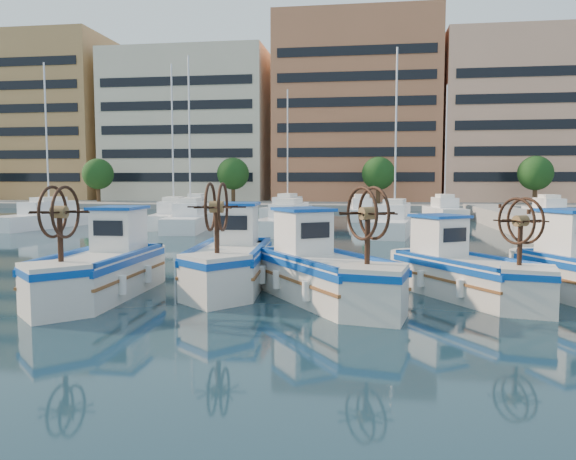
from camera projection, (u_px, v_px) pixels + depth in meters
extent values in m
plane|color=#1A3344|center=(261.00, 298.00, 15.82)|extent=(300.00, 300.00, 0.00)
cube|color=gray|center=(349.00, 201.00, 81.84)|extent=(180.00, 40.00, 0.60)
cube|color=tan|center=(34.00, 120.00, 85.71)|extent=(24.00, 14.00, 24.00)
cube|color=black|center=(5.00, 115.00, 78.81)|extent=(22.08, 0.12, 21.60)
cube|color=beige|center=(192.00, 128.00, 82.24)|extent=(23.00, 14.00, 21.00)
cube|color=black|center=(175.00, 123.00, 75.34)|extent=(21.16, 0.12, 18.90)
cube|color=#C4724C|center=(357.00, 111.00, 78.60)|extent=(22.00, 14.00, 25.00)
cube|color=black|center=(355.00, 104.00, 71.70)|extent=(20.24, 0.12, 22.50)
cube|color=#FAB18B|center=(528.00, 119.00, 75.42)|extent=(23.00, 14.00, 22.00)
cube|color=black|center=(544.00, 113.00, 68.52)|extent=(21.16, 0.12, 19.80)
cylinder|color=#3F2B19|center=(99.00, 195.00, 73.04)|extent=(0.50, 0.50, 3.00)
sphere|color=#1F4E1B|center=(98.00, 174.00, 72.80)|extent=(4.00, 4.00, 4.00)
cylinder|color=#3F2B19|center=(233.00, 195.00, 70.44)|extent=(0.50, 0.50, 3.00)
sphere|color=#1F4E1B|center=(233.00, 174.00, 70.21)|extent=(4.00, 4.00, 4.00)
cylinder|color=#3F2B19|center=(378.00, 196.00, 67.85)|extent=(0.50, 0.50, 3.00)
sphere|color=#1F4E1B|center=(378.00, 173.00, 67.61)|extent=(4.00, 4.00, 4.00)
cylinder|color=#3F2B19|center=(535.00, 196.00, 65.25)|extent=(0.50, 0.50, 3.00)
sphere|color=#1F4E1B|center=(535.00, 173.00, 65.02)|extent=(4.00, 4.00, 4.00)
cube|color=white|center=(50.00, 220.00, 39.92)|extent=(3.66, 9.98, 1.00)
cylinder|color=silver|center=(47.00, 142.00, 39.44)|extent=(0.12, 0.12, 11.00)
cube|color=white|center=(174.00, 220.00, 40.36)|extent=(3.28, 8.20, 1.00)
cylinder|color=silver|center=(173.00, 143.00, 39.88)|extent=(0.12, 0.12, 11.00)
cube|color=white|center=(191.00, 222.00, 37.75)|extent=(3.27, 8.97, 1.00)
cylinder|color=silver|center=(189.00, 140.00, 37.27)|extent=(0.12, 0.12, 11.00)
cube|color=white|center=(289.00, 224.00, 36.53)|extent=(3.20, 9.90, 1.00)
cube|color=white|center=(394.00, 225.00, 35.45)|extent=(3.64, 10.24, 1.00)
cylinder|color=silver|center=(396.00, 137.00, 34.97)|extent=(0.12, 0.12, 11.00)
cube|color=white|center=(196.00, 212.00, 50.88)|extent=(3.29, 7.61, 1.00)
cube|color=white|center=(288.00, 211.00, 51.39)|extent=(3.69, 9.09, 1.00)
cylinder|color=silver|center=(288.00, 151.00, 50.91)|extent=(0.12, 0.12, 11.00)
cube|color=white|center=(361.00, 213.00, 48.35)|extent=(2.71, 8.50, 1.00)
cube|color=white|center=(444.00, 213.00, 48.91)|extent=(3.20, 7.46, 1.00)
cylinder|color=silver|center=(446.00, 149.00, 48.43)|extent=(0.12, 0.12, 11.00)
cube|color=white|center=(549.00, 214.00, 47.29)|extent=(2.29, 8.43, 1.00)
cube|color=silver|center=(100.00, 276.00, 15.94)|extent=(2.07, 4.73, 1.18)
cube|color=#0C40A2|center=(99.00, 260.00, 15.90)|extent=(2.13, 4.87, 0.18)
cube|color=#1739B5|center=(99.00, 263.00, 15.90)|extent=(1.62, 4.26, 0.07)
cube|color=white|center=(119.00, 230.00, 17.16)|extent=(1.25, 1.47, 1.23)
cube|color=#0C40A2|center=(118.00, 208.00, 17.10)|extent=(1.42, 1.64, 0.09)
cylinder|color=#331E14|center=(60.00, 240.00, 13.84)|extent=(0.13, 0.13, 1.30)
cylinder|color=brown|center=(59.00, 212.00, 13.77)|extent=(0.36, 0.32, 0.31)
torus|color=#331E14|center=(53.00, 212.00, 13.80)|extent=(0.09, 1.31, 1.31)
torus|color=#331E14|center=(66.00, 212.00, 13.75)|extent=(0.09, 1.31, 1.31)
cube|color=silver|center=(230.00, 267.00, 17.43)|extent=(2.44, 4.96, 1.20)
cube|color=#0C40A2|center=(230.00, 253.00, 17.39)|extent=(2.51, 5.11, 0.18)
cube|color=#1739B5|center=(230.00, 255.00, 17.39)|extent=(1.95, 4.45, 0.07)
cube|color=white|center=(237.00, 225.00, 18.69)|extent=(1.37, 1.59, 1.26)
cube|color=#0C40A2|center=(237.00, 204.00, 18.63)|extent=(1.56, 1.77, 0.09)
cylinder|color=#331E14|center=(217.00, 233.00, 15.27)|extent=(0.14, 0.14, 1.33)
cylinder|color=brown|center=(217.00, 207.00, 15.20)|extent=(0.39, 0.35, 0.32)
torus|color=#331E14|center=(210.00, 207.00, 15.21)|extent=(0.19, 1.34, 1.34)
torus|color=#331E14|center=(223.00, 207.00, 15.19)|extent=(0.19, 1.34, 1.34)
cube|color=silver|center=(326.00, 280.00, 15.38)|extent=(4.30, 5.01, 1.17)
cube|color=#0C40A2|center=(326.00, 263.00, 15.34)|extent=(4.43, 5.16, 0.18)
cube|color=#1739B5|center=(326.00, 266.00, 15.35)|extent=(3.67, 4.37, 0.07)
cube|color=white|center=(303.00, 232.00, 16.47)|extent=(1.83, 1.89, 1.23)
cube|color=#0C40A2|center=(303.00, 209.00, 16.42)|extent=(2.06, 2.12, 0.09)
cylinder|color=#331E14|center=(367.00, 242.00, 13.47)|extent=(0.13, 0.13, 1.29)
cylinder|color=brown|center=(368.00, 213.00, 13.41)|extent=(0.47, 0.46, 0.31)
torus|color=#331E14|center=(362.00, 213.00, 13.34)|extent=(0.80, 1.12, 1.31)
torus|color=#331E14|center=(374.00, 213.00, 13.48)|extent=(0.80, 1.12, 1.31)
cube|color=silver|center=(467.00, 279.00, 15.81)|extent=(3.86, 4.58, 1.07)
cube|color=#0C40A2|center=(467.00, 264.00, 15.78)|extent=(3.98, 4.72, 0.16)
cube|color=#1739B5|center=(467.00, 267.00, 15.78)|extent=(3.29, 4.00, 0.06)
cube|color=white|center=(439.00, 236.00, 16.82)|extent=(1.66, 1.72, 1.12)
cube|color=#0C40A2|center=(440.00, 216.00, 16.77)|extent=(1.87, 1.93, 0.08)
cylinder|color=#331E14|center=(520.00, 246.00, 14.06)|extent=(0.12, 0.12, 1.18)
cylinder|color=brown|center=(521.00, 221.00, 14.00)|extent=(0.43, 0.42, 0.28)
torus|color=#331E14|center=(516.00, 221.00, 13.94)|extent=(0.71, 1.04, 1.19)
torus|color=#331E14|center=(525.00, 221.00, 14.07)|extent=(0.71, 1.04, 1.19)
cube|color=white|center=(570.00, 234.00, 16.03)|extent=(1.71, 1.82, 1.22)
cube|color=#0C40A2|center=(571.00, 211.00, 15.97)|extent=(1.93, 2.04, 0.09)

